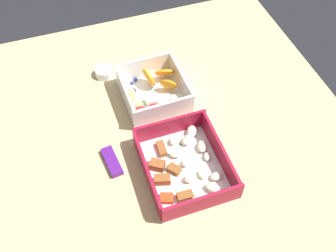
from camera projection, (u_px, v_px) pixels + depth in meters
table_surface at (167, 131)px, 84.62cm from camera, size 80.00×80.00×2.00cm
pasta_container at (184, 166)px, 76.09cm from camera, size 19.06×15.80×5.38cm
fruit_bowl at (154, 92)px, 87.39cm from camera, size 15.31×14.08×5.96cm
candy_bar at (112, 162)px, 77.90cm from camera, size 7.24×3.22×1.20cm
paper_cup_liner at (104, 72)px, 92.77cm from camera, size 4.19×4.19×2.09cm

